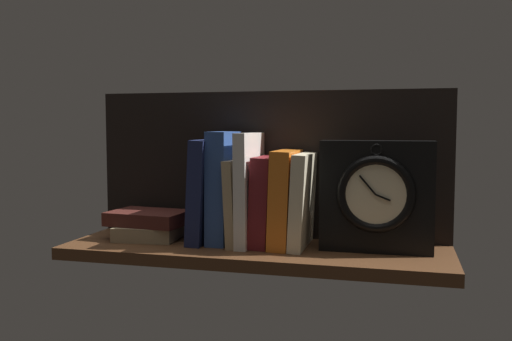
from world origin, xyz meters
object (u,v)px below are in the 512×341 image
object	(u,v)px
book_navy_bierce	(206,191)
book_stack_side	(149,224)
book_blue_modern	(223,187)
book_white_catcher	(250,189)
framed_clock	(376,196)
book_maroon_dawkins	(266,201)
book_orange_pandolfini	(285,198)
book_cream_twain	(303,200)
book_tan_shortstories	(238,201)

from	to	relation	value
book_navy_bierce	book_stack_side	xyz separation A→B (cm)	(-13.40, -0.31, -7.89)
book_blue_modern	book_white_catcher	distance (cm)	5.87
book_white_catcher	framed_clock	xyz separation A→B (cm)	(26.37, -1.22, -0.58)
book_blue_modern	book_maroon_dawkins	bearing A→B (deg)	0.00
book_white_catcher	book_orange_pandolfini	world-z (taller)	book_white_catcher
book_navy_bierce	book_stack_side	distance (cm)	15.55
book_maroon_dawkins	book_orange_pandolfini	size ratio (longest dim) A/B	0.93
book_white_catcher	book_orange_pandolfini	xyz separation A→B (cm)	(7.70, 0.00, -1.81)
book_orange_pandolfini	framed_clock	distance (cm)	18.75
book_cream_twain	framed_clock	distance (cm)	15.11
book_blue_modern	book_maroon_dawkins	world-z (taller)	book_blue_modern
book_blue_modern	book_maroon_dawkins	xyz separation A→B (cm)	(9.33, 0.00, -2.61)
book_orange_pandolfini	book_cream_twain	distance (cm)	3.71
book_navy_bierce	book_cream_twain	world-z (taller)	book_navy_bierce
book_tan_shortstories	book_navy_bierce	bearing A→B (deg)	180.00
book_stack_side	book_cream_twain	bearing A→B (deg)	0.51
book_white_catcher	book_blue_modern	bearing A→B (deg)	180.00
book_maroon_dawkins	book_cream_twain	xyz separation A→B (cm)	(7.93, 0.00, 0.37)
book_cream_twain	book_orange_pandolfini	bearing A→B (deg)	180.00
book_cream_twain	book_stack_side	xyz separation A→B (cm)	(-34.69, -0.31, -6.54)
book_cream_twain	book_blue_modern	bearing A→B (deg)	180.00
book_cream_twain	framed_clock	size ratio (longest dim) A/B	0.87
book_orange_pandolfini	framed_clock	world-z (taller)	framed_clock
book_navy_bierce	framed_clock	distance (cm)	36.29
book_maroon_dawkins	framed_clock	bearing A→B (deg)	-3.06
book_navy_bierce	book_maroon_dawkins	bearing A→B (deg)	0.00
book_navy_bierce	book_white_catcher	bearing A→B (deg)	0.00
book_white_catcher	book_stack_side	distance (cm)	24.85
book_white_catcher	book_maroon_dawkins	bearing A→B (deg)	0.00
book_navy_bierce	book_white_catcher	xyz separation A→B (cm)	(9.89, 0.00, 0.76)
book_white_catcher	framed_clock	distance (cm)	26.41
book_navy_bierce	book_blue_modern	distance (cm)	4.12
book_cream_twain	book_stack_side	distance (cm)	35.30
book_maroon_dawkins	book_cream_twain	world-z (taller)	book_cream_twain
book_maroon_dawkins	book_cream_twain	bearing A→B (deg)	0.00
book_orange_pandolfini	book_tan_shortstories	bearing A→B (deg)	180.00
framed_clock	book_blue_modern	bearing A→B (deg)	177.83
book_maroon_dawkins	book_cream_twain	distance (cm)	7.94
book_navy_bierce	book_white_catcher	world-z (taller)	book_white_catcher
book_tan_shortstories	book_stack_side	distance (cm)	21.59
book_tan_shortstories	book_white_catcher	xyz separation A→B (cm)	(2.51, 0.00, 2.82)
book_navy_bierce	book_cream_twain	size ratio (longest dim) A/B	1.14
book_tan_shortstories	book_orange_pandolfini	world-z (taller)	book_orange_pandolfini
book_orange_pandolfini	book_stack_side	distance (cm)	31.74
book_stack_side	framed_clock	bearing A→B (deg)	-1.06
book_cream_twain	book_navy_bierce	bearing A→B (deg)	180.00
book_blue_modern	book_cream_twain	xyz separation A→B (cm)	(17.26, 0.00, -2.25)
book_navy_bierce	book_maroon_dawkins	size ratio (longest dim) A/B	1.18
book_navy_bierce	book_blue_modern	size ratio (longest dim) A/B	0.93
book_orange_pandolfini	book_cream_twain	bearing A→B (deg)	0.00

